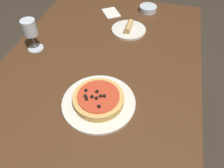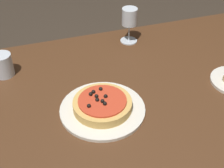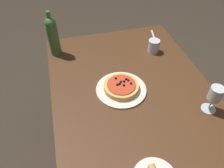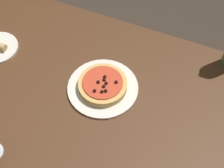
% 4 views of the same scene
% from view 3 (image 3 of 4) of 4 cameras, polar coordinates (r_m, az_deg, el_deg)
% --- Properties ---
extents(ground_plane, '(14.00, 14.00, 0.00)m').
position_cam_3_polar(ground_plane, '(1.87, 5.05, -20.51)').
color(ground_plane, '#382D23').
extents(dining_table, '(1.57, 0.95, 0.76)m').
position_cam_3_polar(dining_table, '(1.29, 6.92, -7.86)').
color(dining_table, '#4C2D19').
rests_on(dining_table, ground_plane).
extents(dinner_plate, '(0.30, 0.30, 0.01)m').
position_cam_3_polar(dinner_plate, '(1.30, 2.41, -1.42)').
color(dinner_plate, silver).
rests_on(dinner_plate, dining_table).
extents(pizza, '(0.21, 0.21, 0.05)m').
position_cam_3_polar(pizza, '(1.28, 2.45, -0.66)').
color(pizza, tan).
rests_on(pizza, dinner_plate).
extents(wine_glass, '(0.08, 0.08, 0.16)m').
position_cam_3_polar(wine_glass, '(1.24, 25.34, -2.57)').
color(wine_glass, silver).
rests_on(wine_glass, dining_table).
extents(wine_bottle, '(0.08, 0.08, 0.32)m').
position_cam_3_polar(wine_bottle, '(1.54, -15.17, 12.06)').
color(wine_bottle, '#3D6B38').
rests_on(wine_bottle, dining_table).
extents(water_cup, '(0.08, 0.08, 0.09)m').
position_cam_3_polar(water_cup, '(1.59, 10.84, 9.71)').
color(water_cup, silver).
rests_on(water_cup, dining_table).
extents(fork, '(0.17, 0.05, 0.00)m').
position_cam_3_polar(fork, '(1.78, 10.85, 11.99)').
color(fork, silver).
rests_on(fork, dining_table).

